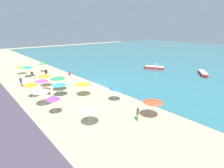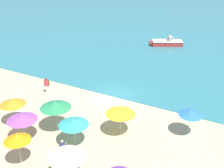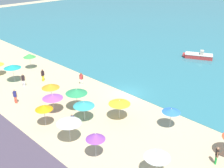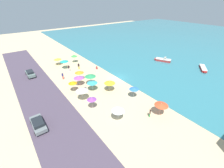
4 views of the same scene
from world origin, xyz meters
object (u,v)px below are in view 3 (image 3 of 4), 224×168
(bather_2, at_px, (43,75))
(bather_5, at_px, (23,79))
(bather_0, at_px, (72,120))
(bather_3, at_px, (81,78))
(beach_umbrella_8, at_px, (44,107))
(beach_umbrella_1, at_px, (84,104))
(bather_1, at_px, (217,155))
(beach_umbrella_9, at_px, (69,121))
(beach_umbrella_13, at_px, (171,110))
(beach_umbrella_4, at_px, (157,155))
(skiff_offshore, at_px, (199,56))
(beach_umbrella_7, at_px, (76,91))
(beach_umbrella_11, at_px, (119,102))
(beach_umbrella_2, at_px, (12,66))
(bather_4, at_px, (15,96))
(beach_umbrella_5, at_px, (95,137))
(beach_umbrella_3, at_px, (53,97))
(beach_umbrella_0, at_px, (29,56))
(beach_umbrella_10, at_px, (50,86))

(bather_2, xyz_separation_m, bather_5, (-0.37, -2.80, 0.02))
(bather_0, bearing_deg, bather_3, 135.73)
(beach_umbrella_8, height_order, bather_0, beach_umbrella_8)
(beach_umbrella_1, distance_m, bather_1, 13.71)
(beach_umbrella_8, height_order, beach_umbrella_9, beach_umbrella_9)
(beach_umbrella_1, distance_m, bather_3, 9.39)
(beach_umbrella_13, xyz_separation_m, bather_2, (-19.48, -2.66, -1.04))
(beach_umbrella_4, xyz_separation_m, bather_3, (-17.89, 7.02, -1.06))
(bather_5, height_order, skiff_offshore, bather_5)
(beach_umbrella_7, height_order, beach_umbrella_11, beach_umbrella_7)
(beach_umbrella_2, relative_size, bather_1, 1.55)
(bather_3, bearing_deg, bather_4, -99.11)
(beach_umbrella_5, height_order, bather_0, beach_umbrella_5)
(beach_umbrella_2, bearing_deg, skiff_offshore, 64.07)
(beach_umbrella_3, relative_size, beach_umbrella_13, 1.01)
(bather_1, distance_m, bather_5, 26.02)
(bather_0, relative_size, bather_4, 0.92)
(beach_umbrella_7, height_order, skiff_offshore, beach_umbrella_7)
(beach_umbrella_3, xyz_separation_m, beach_umbrella_9, (5.73, -2.08, 0.32))
(beach_umbrella_4, bearing_deg, beach_umbrella_1, 172.73)
(beach_umbrella_9, distance_m, bather_4, 10.82)
(beach_umbrella_0, xyz_separation_m, beach_umbrella_13, (25.03, 1.37, -0.13))
(beach_umbrella_7, relative_size, beach_umbrella_9, 1.02)
(beach_umbrella_2, xyz_separation_m, bather_5, (2.28, 0.20, -1.31))
(beach_umbrella_10, xyz_separation_m, bather_3, (-1.29, 5.71, -1.14))
(beach_umbrella_0, distance_m, bather_1, 30.98)
(beach_umbrella_2, distance_m, beach_umbrella_11, 17.55)
(beach_umbrella_0, distance_m, beach_umbrella_2, 5.18)
(beach_umbrella_7, bearing_deg, beach_umbrella_5, -28.19)
(beach_umbrella_4, xyz_separation_m, beach_umbrella_11, (-8.05, 4.21, -0.00))
(beach_umbrella_2, distance_m, bather_1, 28.34)
(beach_umbrella_0, distance_m, beach_umbrella_13, 25.07)
(bather_4, height_order, skiff_offshore, bather_4)
(beach_umbrella_13, distance_m, bather_0, 10.06)
(beach_umbrella_3, distance_m, beach_umbrella_11, 7.53)
(bather_1, bearing_deg, beach_umbrella_11, -177.20)
(beach_umbrella_2, bearing_deg, beach_umbrella_10, 2.32)
(beach_umbrella_1, height_order, bather_0, beach_umbrella_1)
(beach_umbrella_10, height_order, bather_3, beach_umbrella_10)
(beach_umbrella_7, xyz_separation_m, skiff_offshore, (0.86, 26.03, -1.88))
(beach_umbrella_4, distance_m, bather_5, 23.07)
(beach_umbrella_0, bearing_deg, bather_0, -17.62)
(beach_umbrella_2, relative_size, beach_umbrella_11, 1.12)
(beach_umbrella_9, bearing_deg, beach_umbrella_10, 157.26)
(beach_umbrella_1, relative_size, beach_umbrella_8, 0.89)
(beach_umbrella_4, bearing_deg, beach_umbrella_3, 179.87)
(beach_umbrella_0, height_order, bather_1, beach_umbrella_0)
(beach_umbrella_0, relative_size, bather_5, 1.38)
(bather_1, distance_m, bather_4, 23.08)
(beach_umbrella_7, height_order, bather_3, beach_umbrella_7)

